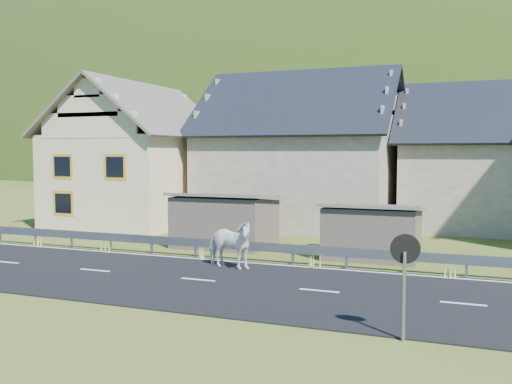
% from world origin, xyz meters
% --- Properties ---
extents(ground, '(160.00, 160.00, 0.00)m').
position_xyz_m(ground, '(0.00, 0.00, 0.00)').
color(ground, '#374C17').
rests_on(ground, ground).
extents(road, '(60.00, 7.00, 0.04)m').
position_xyz_m(road, '(0.00, 0.00, 0.02)').
color(road, black).
rests_on(road, ground).
extents(lane_markings, '(60.00, 6.60, 0.01)m').
position_xyz_m(lane_markings, '(0.00, 0.00, 0.04)').
color(lane_markings, silver).
rests_on(lane_markings, road).
extents(guardrail, '(28.10, 0.09, 0.75)m').
position_xyz_m(guardrail, '(-0.00, 3.68, 0.56)').
color(guardrail, '#93969B').
rests_on(guardrail, ground).
extents(shed_left, '(4.30, 3.30, 2.40)m').
position_xyz_m(shed_left, '(-2.00, 6.50, 1.10)').
color(shed_left, brown).
rests_on(shed_left, ground).
extents(shed_right, '(3.80, 2.90, 2.20)m').
position_xyz_m(shed_right, '(4.50, 6.00, 1.00)').
color(shed_right, brown).
rests_on(shed_right, ground).
extents(house_cream, '(7.80, 9.80, 8.30)m').
position_xyz_m(house_cream, '(-10.00, 12.00, 4.36)').
color(house_cream, beige).
rests_on(house_cream, ground).
extents(house_stone_a, '(10.80, 9.80, 8.90)m').
position_xyz_m(house_stone_a, '(-1.00, 15.00, 4.63)').
color(house_stone_a, tan).
rests_on(house_stone_a, ground).
extents(house_stone_b, '(9.80, 8.80, 8.10)m').
position_xyz_m(house_stone_b, '(9.00, 17.00, 4.24)').
color(house_stone_b, tan).
rests_on(house_stone_b, ground).
extents(mountain, '(440.00, 280.00, 260.00)m').
position_xyz_m(mountain, '(5.00, 180.00, -20.00)').
color(mountain, black).
rests_on(mountain, ground).
extents(conifer_patch, '(76.00, 50.00, 28.00)m').
position_xyz_m(conifer_patch, '(-55.00, 110.00, 6.00)').
color(conifer_patch, black).
rests_on(conifer_patch, ground).
extents(horse, '(1.35, 2.20, 1.73)m').
position_xyz_m(horse, '(0.17, 2.05, 0.90)').
color(horse, white).
rests_on(horse, road).
extents(traffic_mirror, '(0.64, 0.25, 2.35)m').
position_xyz_m(traffic_mirror, '(6.85, -3.54, 1.72)').
color(traffic_mirror, '#93969B').
rests_on(traffic_mirror, ground).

